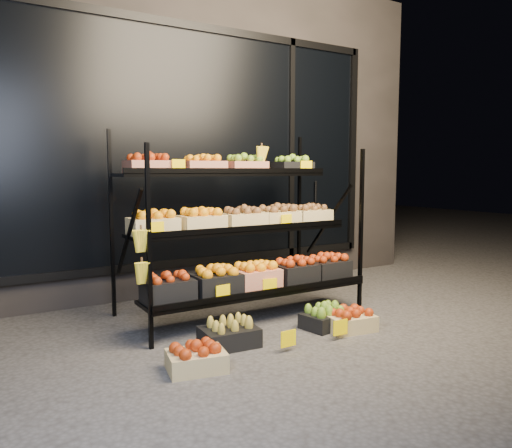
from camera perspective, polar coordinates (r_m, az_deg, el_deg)
ground at (r=4.14m, az=2.82°, el=-12.22°), size 24.00×24.00×0.00m
building at (r=6.26m, az=-10.78°, el=10.12°), size 6.00×2.08×3.50m
display_rack at (r=4.46m, az=-1.62°, el=-0.51°), size 2.18×1.02×1.66m
tag_floor_a at (r=3.70m, az=3.72°, el=-13.51°), size 0.13×0.01×0.12m
tag_floor_b at (r=3.99m, az=9.61°, el=-12.12°), size 0.13×0.01×0.12m
floor_crate_left at (r=3.39m, az=-6.84°, el=-14.88°), size 0.42×0.34×0.19m
floor_crate_midleft at (r=3.80m, az=-3.09°, el=-12.38°), size 0.43×0.33×0.21m
floor_crate_midright at (r=4.22m, az=10.67°, el=-10.67°), size 0.41×0.33×0.19m
floor_crate_right at (r=4.26m, az=7.83°, el=-10.50°), size 0.41×0.33×0.19m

